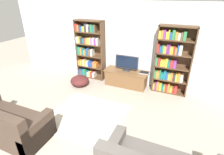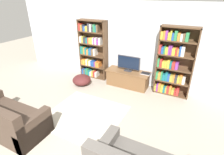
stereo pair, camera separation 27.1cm
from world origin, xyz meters
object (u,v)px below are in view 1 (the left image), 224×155
(bookshelf_left, at_px, (89,50))
(couch_left_sectional, at_px, (7,124))
(beanbag_ottoman, at_px, (80,81))
(tv_stand, at_px, (126,78))
(laptop, at_px, (144,73))
(bookshelf_right, at_px, (171,62))
(television, at_px, (127,63))

(bookshelf_left, distance_m, couch_left_sectional, 3.37)
(bookshelf_left, relative_size, couch_left_sectional, 1.14)
(couch_left_sectional, bearing_deg, beanbag_ottoman, 86.56)
(bookshelf_left, xyz_separation_m, beanbag_ottoman, (0.02, -0.76, -0.83))
(bookshelf_left, distance_m, tv_stand, 1.61)
(couch_left_sectional, relative_size, beanbag_ottoman, 2.94)
(bookshelf_left, xyz_separation_m, laptop, (1.99, -0.10, -0.46))
(bookshelf_right, xyz_separation_m, couch_left_sectional, (-2.86, -3.30, -0.68))
(tv_stand, height_order, couch_left_sectional, couch_left_sectional)
(laptop, bearing_deg, television, -177.14)
(tv_stand, height_order, beanbag_ottoman, tv_stand)
(bookshelf_right, bearing_deg, bookshelf_left, 180.00)
(tv_stand, xyz_separation_m, couch_left_sectional, (-1.55, -3.15, 0.03))
(bookshelf_right, height_order, beanbag_ottoman, bookshelf_right)
(bookshelf_right, xyz_separation_m, television, (-1.31, -0.12, -0.19))
(bookshelf_right, bearing_deg, television, -174.60)
(bookshelf_right, relative_size, tv_stand, 1.43)
(bookshelf_left, bearing_deg, couch_left_sectional, -92.28)
(television, height_order, beanbag_ottoman, television)
(laptop, bearing_deg, beanbag_ottoman, -161.33)
(laptop, bearing_deg, bookshelf_left, 177.26)
(laptop, bearing_deg, couch_left_sectional, -123.57)
(television, height_order, couch_left_sectional, television)
(beanbag_ottoman, bearing_deg, laptop, 18.67)
(beanbag_ottoman, bearing_deg, tv_stand, 23.76)
(bookshelf_right, bearing_deg, laptop, -172.65)
(bookshelf_left, relative_size, television, 2.71)
(bookshelf_right, distance_m, tv_stand, 1.50)
(couch_left_sectional, bearing_deg, laptop, 56.43)
(bookshelf_left, height_order, beanbag_ottoman, bookshelf_left)
(tv_stand, relative_size, beanbag_ottoman, 2.34)
(television, relative_size, couch_left_sectional, 0.42)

